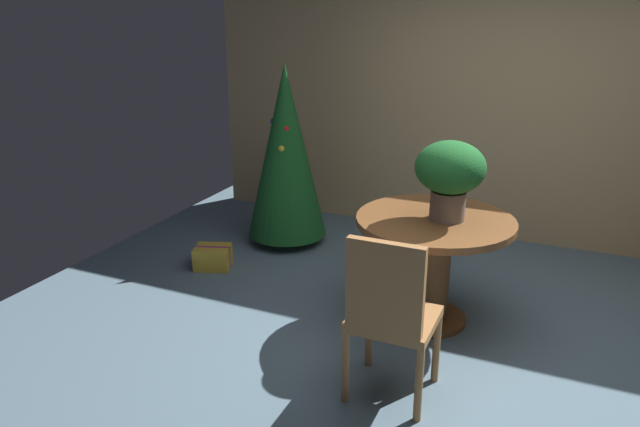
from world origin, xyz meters
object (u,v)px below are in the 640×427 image
object	(u,v)px
flower_vase	(450,172)
gift_box_gold	(213,257)
holiday_tree	(286,151)
round_dining_table	(433,251)
wooden_chair_near	(390,312)

from	to	relation	value
flower_vase	gift_box_gold	bearing A→B (deg)	175.90
holiday_tree	round_dining_table	bearing A→B (deg)	-30.38
flower_vase	gift_box_gold	size ratio (longest dim) A/B	1.50
holiday_tree	gift_box_gold	xyz separation A→B (m)	(-0.31, -0.79, -0.78)
wooden_chair_near	gift_box_gold	size ratio (longest dim) A/B	2.84
flower_vase	wooden_chair_near	world-z (taller)	flower_vase
flower_vase	gift_box_gold	distance (m)	2.23
round_dining_table	wooden_chair_near	distance (m)	0.99
flower_vase	holiday_tree	size ratio (longest dim) A/B	0.32
round_dining_table	flower_vase	distance (m)	0.57
flower_vase	holiday_tree	world-z (taller)	holiday_tree
flower_vase	wooden_chair_near	bearing A→B (deg)	-94.14
holiday_tree	gift_box_gold	size ratio (longest dim) A/B	4.67
gift_box_gold	holiday_tree	bearing A→B (deg)	68.35
wooden_chair_near	gift_box_gold	bearing A→B (deg)	149.37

